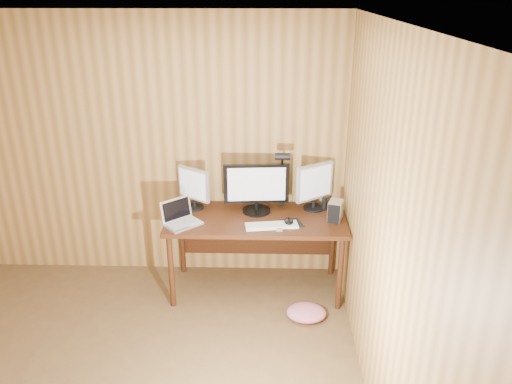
{
  "coord_description": "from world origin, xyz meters",
  "views": [
    {
      "loc": [
        1.04,
        -2.41,
        2.69
      ],
      "look_at": [
        0.93,
        1.58,
        1.02
      ],
      "focal_mm": 35.0,
      "sensor_mm": 36.0,
      "label": 1
    }
  ],
  "objects_px": {
    "phone": "(279,228)",
    "hard_drive": "(335,211)",
    "speaker": "(324,204)",
    "monitor_left": "(194,187)",
    "monitor_right": "(314,185)",
    "keyboard": "(272,225)",
    "desk_lamp": "(282,171)",
    "monitor_center": "(256,187)",
    "laptop": "(180,218)",
    "mouse": "(289,222)",
    "desk": "(256,226)"
  },
  "relations": [
    {
      "from": "desk",
      "to": "laptop",
      "type": "bearing_deg",
      "value": -162.57
    },
    {
      "from": "hard_drive",
      "to": "laptop",
      "type": "bearing_deg",
      "value": -157.29
    },
    {
      "from": "desk",
      "to": "keyboard",
      "type": "relative_size",
      "value": 3.4
    },
    {
      "from": "keyboard",
      "to": "laptop",
      "type": "bearing_deg",
      "value": 168.6
    },
    {
      "from": "mouse",
      "to": "hard_drive",
      "type": "relative_size",
      "value": 0.65
    },
    {
      "from": "desk",
      "to": "hard_drive",
      "type": "xyz_separation_m",
      "value": [
        0.7,
        -0.1,
        0.21
      ]
    },
    {
      "from": "speaker",
      "to": "monitor_right",
      "type": "bearing_deg",
      "value": 173.75
    },
    {
      "from": "hard_drive",
      "to": "phone",
      "type": "height_order",
      "value": "hard_drive"
    },
    {
      "from": "phone",
      "to": "hard_drive",
      "type": "bearing_deg",
      "value": 17.54
    },
    {
      "from": "laptop",
      "to": "phone",
      "type": "distance_m",
      "value": 0.87
    },
    {
      "from": "monitor_center",
      "to": "mouse",
      "type": "distance_m",
      "value": 0.44
    },
    {
      "from": "laptop",
      "to": "speaker",
      "type": "xyz_separation_m",
      "value": [
        1.29,
        0.32,
        0.01
      ]
    },
    {
      "from": "monitor_center",
      "to": "laptop",
      "type": "height_order",
      "value": "monitor_center"
    },
    {
      "from": "monitor_left",
      "to": "monitor_right",
      "type": "distance_m",
      "value": 1.11
    },
    {
      "from": "phone",
      "to": "laptop",
      "type": "bearing_deg",
      "value": 172.14
    },
    {
      "from": "monitor_left",
      "to": "phone",
      "type": "height_order",
      "value": "monitor_left"
    },
    {
      "from": "laptop",
      "to": "monitor_left",
      "type": "bearing_deg",
      "value": 33.73
    },
    {
      "from": "speaker",
      "to": "mouse",
      "type": "bearing_deg",
      "value": -137.46
    },
    {
      "from": "hard_drive",
      "to": "speaker",
      "type": "xyz_separation_m",
      "value": [
        -0.07,
        0.21,
        -0.03
      ]
    },
    {
      "from": "phone",
      "to": "speaker",
      "type": "relative_size",
      "value": 0.93
    },
    {
      "from": "mouse",
      "to": "hard_drive",
      "type": "bearing_deg",
      "value": -1.63
    },
    {
      "from": "phone",
      "to": "speaker",
      "type": "height_order",
      "value": "speaker"
    },
    {
      "from": "monitor_left",
      "to": "monitor_right",
      "type": "relative_size",
      "value": 0.89
    },
    {
      "from": "desk",
      "to": "mouse",
      "type": "relative_size",
      "value": 13.17
    },
    {
      "from": "mouse",
      "to": "desk_lamp",
      "type": "relative_size",
      "value": 0.21
    },
    {
      "from": "monitor_left",
      "to": "keyboard",
      "type": "bearing_deg",
      "value": 7.16
    },
    {
      "from": "laptop",
      "to": "desk_lamp",
      "type": "height_order",
      "value": "desk_lamp"
    },
    {
      "from": "laptop",
      "to": "mouse",
      "type": "distance_m",
      "value": 0.95
    },
    {
      "from": "desk",
      "to": "keyboard",
      "type": "distance_m",
      "value": 0.31
    },
    {
      "from": "monitor_center",
      "to": "desk_lamp",
      "type": "height_order",
      "value": "desk_lamp"
    },
    {
      "from": "keyboard",
      "to": "phone",
      "type": "relative_size",
      "value": 4.23
    },
    {
      "from": "monitor_center",
      "to": "monitor_left",
      "type": "distance_m",
      "value": 0.58
    },
    {
      "from": "mouse",
      "to": "monitor_left",
      "type": "bearing_deg",
      "value": 145.67
    },
    {
      "from": "monitor_center",
      "to": "monitor_right",
      "type": "height_order",
      "value": "monitor_center"
    },
    {
      "from": "monitor_right",
      "to": "phone",
      "type": "xyz_separation_m",
      "value": [
        -0.33,
        -0.41,
        -0.23
      ]
    },
    {
      "from": "monitor_left",
      "to": "laptop",
      "type": "height_order",
      "value": "monitor_left"
    },
    {
      "from": "phone",
      "to": "speaker",
      "type": "xyz_separation_m",
      "value": [
        0.43,
        0.4,
        0.05
      ]
    },
    {
      "from": "keyboard",
      "to": "desk_lamp",
      "type": "distance_m",
      "value": 0.55
    },
    {
      "from": "laptop",
      "to": "mouse",
      "type": "bearing_deg",
      "value": -41.45
    },
    {
      "from": "monitor_right",
      "to": "mouse",
      "type": "distance_m",
      "value": 0.45
    },
    {
      "from": "desk",
      "to": "mouse",
      "type": "bearing_deg",
      "value": -34.21
    },
    {
      "from": "mouse",
      "to": "speaker",
      "type": "relative_size",
      "value": 1.02
    },
    {
      "from": "phone",
      "to": "speaker",
      "type": "distance_m",
      "value": 0.59
    },
    {
      "from": "desk_lamp",
      "to": "desk",
      "type": "bearing_deg",
      "value": -132.03
    },
    {
      "from": "monitor_right",
      "to": "laptop",
      "type": "xyz_separation_m",
      "value": [
        -1.19,
        -0.33,
        -0.18
      ]
    },
    {
      "from": "monitor_center",
      "to": "monitor_left",
      "type": "relative_size",
      "value": 1.5
    },
    {
      "from": "monitor_left",
      "to": "keyboard",
      "type": "relative_size",
      "value": 0.84
    },
    {
      "from": "monitor_right",
      "to": "phone",
      "type": "relative_size",
      "value": 3.98
    },
    {
      "from": "desk",
      "to": "speaker",
      "type": "bearing_deg",
      "value": 10.39
    },
    {
      "from": "laptop",
      "to": "desk_lamp",
      "type": "bearing_deg",
      "value": -19.61
    }
  ]
}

